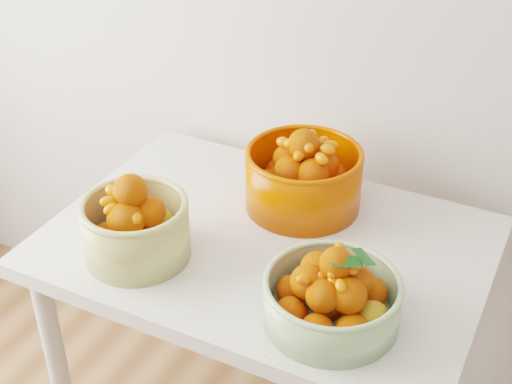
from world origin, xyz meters
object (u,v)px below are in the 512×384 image
(bowl_green, at_px, (332,296))
(bowl_orange, at_px, (304,177))
(bowl_cream, at_px, (135,226))
(table, at_px, (266,271))

(bowl_green, distance_m, bowl_orange, 0.41)
(bowl_green, bearing_deg, bowl_cream, 179.63)
(table, height_order, bowl_green, bowl_green)
(table, relative_size, bowl_cream, 3.56)
(bowl_cream, relative_size, bowl_orange, 0.85)
(table, distance_m, bowl_cream, 0.34)
(bowl_green, relative_size, bowl_orange, 1.00)
(table, xyz_separation_m, bowl_cream, (-0.23, -0.18, 0.17))
(table, distance_m, bowl_orange, 0.25)
(bowl_cream, bearing_deg, bowl_green, -0.37)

